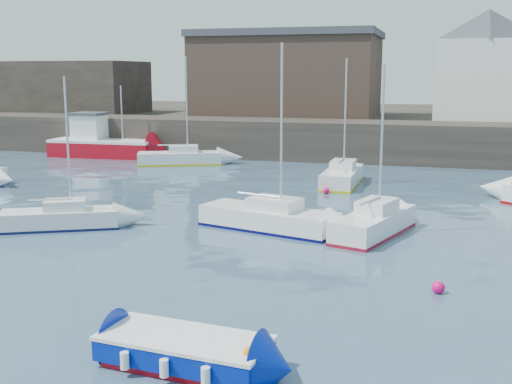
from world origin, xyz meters
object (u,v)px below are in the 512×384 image
(blue_dinghy, at_px, (184,350))
(buoy_far, at_px, (326,194))
(sailboat_h, at_px, (180,158))
(fishing_boat, at_px, (101,143))
(sailboat_c, at_px, (374,223))
(sailboat_b, at_px, (269,218))
(sailboat_f, at_px, (342,176))
(buoy_mid, at_px, (438,293))
(sailboat_a, at_px, (61,218))

(blue_dinghy, distance_m, buoy_far, 22.38)
(sailboat_h, distance_m, buoy_far, 15.16)
(fishing_boat, xyz_separation_m, sailboat_c, (24.02, -19.86, -0.57))
(blue_dinghy, height_order, sailboat_b, sailboat_b)
(fishing_boat, relative_size, sailboat_h, 1.10)
(sailboat_c, height_order, buoy_far, sailboat_c)
(fishing_boat, height_order, buoy_far, fishing_boat)
(sailboat_f, relative_size, buoy_mid, 18.75)
(blue_dinghy, xyz_separation_m, sailboat_c, (2.92, 13.63, 0.12))
(fishing_boat, bearing_deg, sailboat_b, -45.84)
(buoy_mid, xyz_separation_m, buoy_far, (-6.24, 15.47, 0.00))
(fishing_boat, xyz_separation_m, sailboat_a, (10.73, -22.49, -0.64))
(sailboat_a, height_order, sailboat_c, sailboat_c)
(blue_dinghy, xyz_separation_m, sailboat_f, (-0.23, 25.57, 0.11))
(blue_dinghy, bearing_deg, buoy_mid, 50.95)
(fishing_boat, height_order, buoy_mid, fishing_boat)
(blue_dinghy, height_order, sailboat_a, sailboat_a)
(sailboat_h, bearing_deg, buoy_far, -34.45)
(sailboat_c, height_order, sailboat_h, sailboat_h)
(sailboat_h, height_order, buoy_far, sailboat_h)
(fishing_boat, bearing_deg, sailboat_f, -20.79)
(fishing_boat, bearing_deg, blue_dinghy, -57.78)
(sailboat_a, bearing_deg, fishing_boat, 115.51)
(blue_dinghy, distance_m, buoy_mid, 8.88)
(sailboat_a, relative_size, sailboat_f, 0.87)
(fishing_boat, relative_size, sailboat_a, 1.33)
(sailboat_b, relative_size, buoy_far, 21.79)
(sailboat_f, bearing_deg, sailboat_c, -75.20)
(blue_dinghy, relative_size, sailboat_f, 0.54)
(fishing_boat, height_order, sailboat_b, sailboat_b)
(sailboat_a, distance_m, sailboat_b, 9.13)
(blue_dinghy, relative_size, buoy_far, 11.33)
(sailboat_a, bearing_deg, buoy_mid, -14.44)
(fishing_boat, height_order, sailboat_a, sailboat_a)
(sailboat_f, distance_m, buoy_mid, 19.57)
(blue_dinghy, height_order, fishing_boat, fishing_boat)
(sailboat_b, distance_m, sailboat_f, 12.27)
(sailboat_a, relative_size, sailboat_c, 0.93)
(sailboat_b, height_order, sailboat_h, sailboat_b)
(sailboat_f, bearing_deg, sailboat_a, -124.84)
(sailboat_f, bearing_deg, sailboat_h, 157.43)
(sailboat_b, relative_size, sailboat_c, 1.13)
(sailboat_b, bearing_deg, sailboat_f, 83.80)
(sailboat_a, distance_m, sailboat_f, 17.75)
(sailboat_c, xyz_separation_m, buoy_mid, (2.67, -6.74, -0.54))
(sailboat_a, bearing_deg, buoy_far, 49.45)
(sailboat_c, relative_size, buoy_mid, 17.44)
(sailboat_f, xyz_separation_m, buoy_mid, (5.82, -18.68, -0.53))
(sailboat_h, bearing_deg, sailboat_b, -56.60)
(fishing_boat, relative_size, buoy_far, 23.98)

